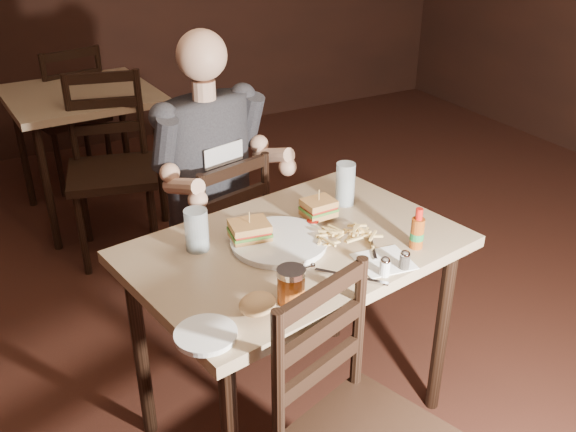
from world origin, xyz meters
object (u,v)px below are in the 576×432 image
bg_chair_near (112,173)px  dinner_plate (279,243)px  side_plate (206,336)px  bg_chair_far (68,116)px  main_table (295,268)px  hot_sauce (418,228)px  syrup_dispenser (291,285)px  chair_far (212,242)px  glass_right (345,184)px  bg_table (82,107)px  diner (213,145)px  glass_left (197,230)px

bg_chair_near → dinner_plate: bg_chair_near is taller
side_plate → bg_chair_far: bearing=85.9°
main_table → hot_sauce: (0.33, -0.21, 0.16)m
bg_chair_far → syrup_dispenser: bg_chair_far is taller
bg_chair_far → hot_sauce: bg_chair_far is taller
chair_far → glass_right: bearing=107.8°
hot_sauce → bg_table: bearing=103.8°
bg_chair_far → chair_far: bearing=84.2°
bg_chair_far → glass_right: bearing=90.3°
chair_far → dinner_plate: 0.77m
main_table → hot_sauce: 0.43m
bg_chair_near → glass_right: 1.52m
hot_sauce → bg_chair_near: bearing=107.9°
bg_chair_near → diner: size_ratio=1.07×
bg_chair_far → syrup_dispenser: size_ratio=8.72×
glass_left → diner: bearing=62.1°
dinner_plate → syrup_dispenser: syrup_dispenser is taller
bg_chair_near → syrup_dispenser: size_ratio=9.00×
syrup_dispenser → glass_left: bearing=97.7°
main_table → side_plate: size_ratio=7.22×
main_table → bg_chair_far: bearing=95.0°
chair_far → diner: size_ratio=0.95×
dinner_plate → glass_left: size_ratio=2.22×
dinner_plate → side_plate: 0.52m
bg_chair_far → main_table: bearing=83.1°
hot_sauce → side_plate: bearing=-172.1°
chair_far → glass_right: 0.75m
bg_table → dinner_plate: size_ratio=2.68×
bg_chair_far → glass_left: size_ratio=6.64×
glass_left → glass_right: (0.60, 0.05, 0.01)m
dinner_plate → side_plate: (-0.39, -0.33, -0.00)m
bg_chair_far → bg_chair_near: bg_chair_near is taller
bg_table → bg_chair_near: bg_chair_near is taller
bg_table → chair_far: bearing=-81.4°
glass_right → hot_sauce: (0.03, -0.38, -0.01)m
dinner_plate → bg_chair_near: bearing=96.8°
bg_chair_far → syrup_dispenser: 2.94m
chair_far → side_plate: 1.16m
chair_far → syrup_dispenser: (-0.15, -0.98, 0.39)m
glass_right → hot_sauce: 0.38m
hot_sauce → side_plate: (-0.78, -0.11, -0.06)m
dinner_plate → bg_chair_far: bearing=93.9°
diner → hot_sauce: size_ratio=6.41×
diner → dinner_plate: 0.65m
bg_chair_far → glass_right: (0.54, -2.47, 0.38)m
dinner_plate → glass_left: 0.27m
bg_chair_far → diner: 2.04m
dinner_plate → syrup_dispenser: (-0.12, -0.30, 0.04)m
bg_chair_far → side_plate: 2.98m
diner → dinner_plate: bearing=-107.5°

